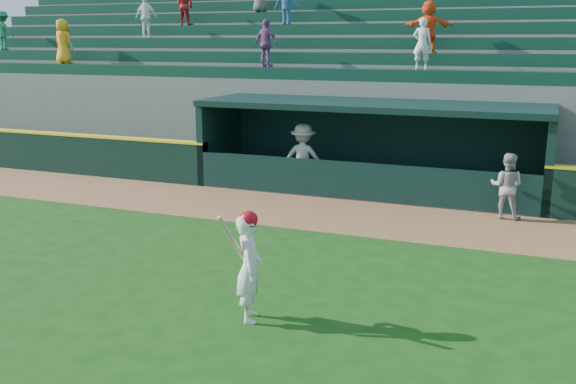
# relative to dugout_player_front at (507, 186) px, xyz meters

# --- Properties ---
(ground) EXTENTS (120.00, 120.00, 0.00)m
(ground) POSITION_rel_dugout_player_front_xyz_m (-3.71, -6.08, -0.78)
(ground) COLOR #164110
(ground) RESTS_ON ground
(warning_track) EXTENTS (40.00, 3.00, 0.01)m
(warning_track) POSITION_rel_dugout_player_front_xyz_m (-3.71, -1.18, -0.77)
(warning_track) COLOR brown
(warning_track) RESTS_ON ground
(dugout_player_front) EXTENTS (0.81, 0.65, 1.56)m
(dugout_player_front) POSITION_rel_dugout_player_front_xyz_m (0.00, 0.00, 0.00)
(dugout_player_front) COLOR #9B9B96
(dugout_player_front) RESTS_ON ground
(dugout_player_inside) EXTENTS (1.30, 0.87, 1.88)m
(dugout_player_inside) POSITION_rel_dugout_player_front_xyz_m (-5.38, 0.85, 0.16)
(dugout_player_inside) COLOR #ACACA7
(dugout_player_inside) RESTS_ON ground
(dugout) EXTENTS (9.40, 2.80, 2.46)m
(dugout) POSITION_rel_dugout_player_front_xyz_m (-3.71, 1.92, 0.58)
(dugout) COLOR slate
(dugout) RESTS_ON ground
(stands) EXTENTS (34.50, 6.25, 7.49)m
(stands) POSITION_rel_dugout_player_front_xyz_m (-3.73, 6.49, 1.62)
(stands) COLOR slate
(stands) RESTS_ON ground
(batter_at_plate) EXTENTS (0.60, 0.82, 1.71)m
(batter_at_plate) POSITION_rel_dugout_player_front_xyz_m (-3.20, -7.32, 0.07)
(batter_at_plate) COLOR white
(batter_at_plate) RESTS_ON ground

